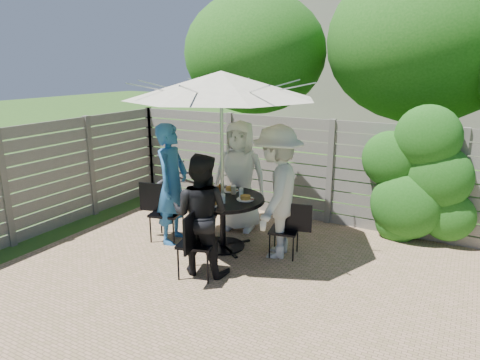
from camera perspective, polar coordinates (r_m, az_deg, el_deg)
The scene contains 21 objects.
backyard_envelope at distance 14.44m, azimuth 21.62°, elevation 13.68°, with size 60.00×60.00×5.00m.
patio_table at distance 6.48m, azimuth -2.33°, elevation -4.41°, with size 1.45×1.45×0.81m.
umbrella at distance 6.10m, azimuth -2.52°, elevation 12.54°, with size 3.20×3.20×2.65m.
chair_back at distance 7.44m, azimuth 0.29°, elevation -4.21°, with size 0.50×0.67×0.89m.
person_back at distance 7.12m, azimuth -0.03°, elevation 0.49°, with size 0.91×0.59×1.86m, color white.
chair_left at distance 6.95m, azimuth -9.82°, elevation -5.74°, with size 0.71×0.54×0.94m.
person_left at distance 6.68m, azimuth -9.05°, elevation -0.57°, with size 0.69×0.45×1.89m, color #2663A5.
chair_front at distance 5.76m, azimuth -5.68°, elevation -10.10°, with size 0.57×0.73×0.96m.
person_front at distance 5.67m, azimuth -5.28°, elevation -4.64°, with size 0.80×0.62×1.65m, color black.
chair_right at distance 6.34m, azimuth 5.98°, elevation -8.03°, with size 0.63×0.47×0.83m.
person_right at distance 6.12m, azimuth 4.94°, elevation -1.67°, with size 1.25×0.72×1.94m, color beige.
plate_back at distance 6.71m, azimuth -1.28°, elevation -1.25°, with size 0.26×0.26×0.06m.
plate_left at distance 6.52m, azimuth -5.32°, elevation -1.82°, with size 0.26×0.26×0.06m.
plate_front at distance 6.07m, azimuth -3.54°, elevation -3.09°, with size 0.26×0.26×0.06m.
plate_right at distance 6.28m, azimuth 0.73°, elevation -2.43°, with size 0.26×0.26×0.06m.
glass_back at distance 6.64m, azimuth -2.42°, elevation -1.03°, with size 0.07×0.07×0.14m, color silver.
glass_front at distance 6.11m, azimuth -2.28°, elevation -2.50°, with size 0.07×0.07×0.14m, color silver.
glass_right at distance 6.39m, azimuth 0.16°, elevation -1.69°, with size 0.07×0.07×0.14m, color silver.
syrup_jug at distance 6.44m, azimuth -2.70°, elevation -1.48°, with size 0.09×0.09×0.16m, color #59280C.
coffee_cup at distance 6.55m, azimuth -0.86°, elevation -1.36°, with size 0.08×0.08×0.12m, color #C6B293.
bicycle at distance 8.42m, azimuth -6.31°, elevation 0.03°, with size 0.73×2.09×1.10m, color #333338.
Camera 1 is at (2.10, -4.01, 2.75)m, focal length 32.00 mm.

